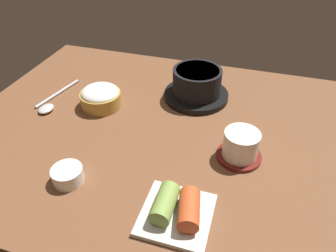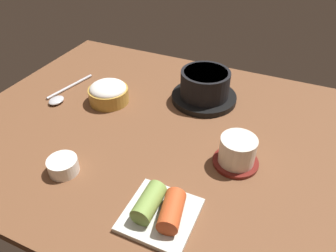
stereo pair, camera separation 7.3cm
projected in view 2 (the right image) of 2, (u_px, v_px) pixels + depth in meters
dining_table at (164, 132)px, 77.49cm from camera, size 100.00×76.00×2.00cm
stone_pot at (205, 87)px, 84.81cm from camera, size 17.83×17.83×8.69cm
rice_bowl at (108, 92)px, 84.91cm from camera, size 10.79×10.79×5.91cm
tea_cup_with_saucer at (237, 152)px, 65.49cm from camera, size 9.78×9.78×6.74cm
kimchi_plate at (160, 210)px, 55.54cm from camera, size 12.60×12.60×4.80cm
side_bowl_near at (63, 165)px, 64.59cm from camera, size 6.27×6.27×3.21cm
spoon at (61, 95)px, 87.90cm from camera, size 5.56×18.50×1.35cm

